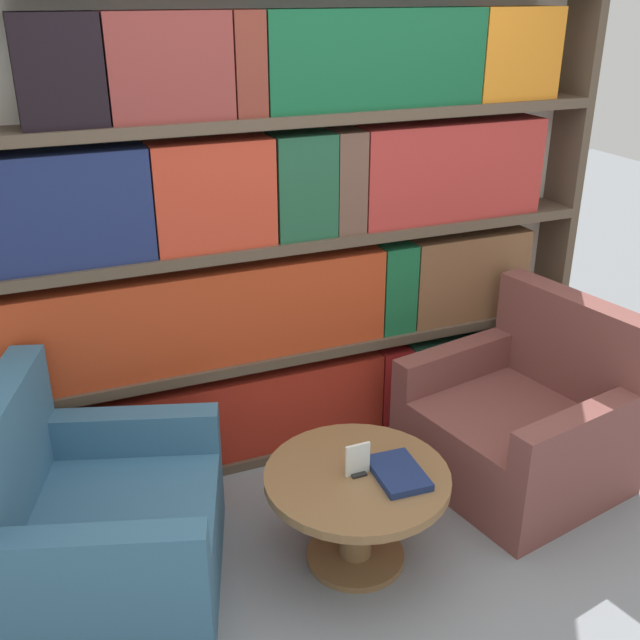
% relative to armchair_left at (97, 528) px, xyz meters
% --- Properties ---
extents(ground_plane, '(14.00, 14.00, 0.00)m').
position_rel_armchair_left_xyz_m(ground_plane, '(1.14, -0.57, -0.29)').
color(ground_plane, gray).
extents(bookshelf, '(3.11, 0.30, 2.30)m').
position_rel_armchair_left_xyz_m(bookshelf, '(1.14, 0.70, 0.83)').
color(bookshelf, silver).
rests_on(bookshelf, ground_plane).
extents(armchair_left, '(1.09, 1.12, 0.89)m').
position_rel_armchair_left_xyz_m(armchair_left, '(0.00, 0.00, 0.00)').
color(armchair_left, '#386684').
rests_on(armchair_left, ground_plane).
extents(armchair_right, '(1.00, 1.04, 0.89)m').
position_rel_armchair_left_xyz_m(armchair_right, '(2.04, -0.01, 0.00)').
color(armchair_right, brown).
rests_on(armchair_right, ground_plane).
extents(coffee_table, '(0.77, 0.77, 0.44)m').
position_rel_armchair_left_xyz_m(coffee_table, '(1.02, -0.26, 0.02)').
color(coffee_table, brown).
rests_on(coffee_table, ground_plane).
extents(table_sign, '(0.11, 0.06, 0.14)m').
position_rel_armchair_left_xyz_m(table_sign, '(1.02, -0.26, 0.21)').
color(table_sign, black).
rests_on(table_sign, coffee_table).
extents(stray_book, '(0.20, 0.29, 0.03)m').
position_rel_armchair_left_xyz_m(stray_book, '(1.17, -0.34, 0.16)').
color(stray_book, navy).
rests_on(stray_book, coffee_table).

